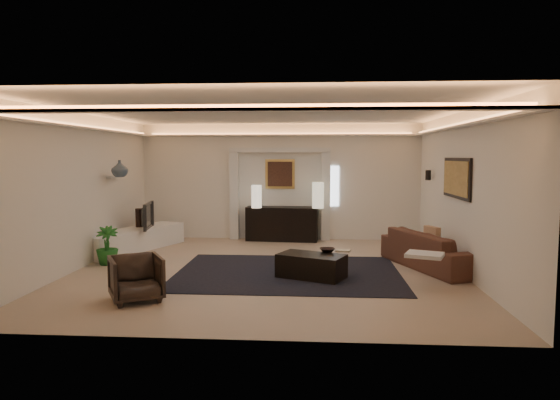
# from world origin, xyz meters

# --- Properties ---
(floor) EXTENTS (7.00, 7.00, 0.00)m
(floor) POSITION_xyz_m (0.00, 0.00, 0.00)
(floor) COLOR tan
(floor) RESTS_ON ground
(ceiling) EXTENTS (7.00, 7.00, 0.00)m
(ceiling) POSITION_xyz_m (0.00, 0.00, 2.90)
(ceiling) COLOR white
(ceiling) RESTS_ON ground
(wall_back) EXTENTS (7.00, 0.00, 7.00)m
(wall_back) POSITION_xyz_m (0.00, 3.50, 1.45)
(wall_back) COLOR white
(wall_back) RESTS_ON ground
(wall_front) EXTENTS (7.00, 0.00, 7.00)m
(wall_front) POSITION_xyz_m (0.00, -3.50, 1.45)
(wall_front) COLOR white
(wall_front) RESTS_ON ground
(wall_left) EXTENTS (0.00, 7.00, 7.00)m
(wall_left) POSITION_xyz_m (-3.50, 0.00, 1.45)
(wall_left) COLOR white
(wall_left) RESTS_ON ground
(wall_right) EXTENTS (0.00, 7.00, 7.00)m
(wall_right) POSITION_xyz_m (3.50, 0.00, 1.45)
(wall_right) COLOR white
(wall_right) RESTS_ON ground
(cove_soffit) EXTENTS (7.00, 7.00, 0.04)m
(cove_soffit) POSITION_xyz_m (0.00, 0.00, 2.62)
(cove_soffit) COLOR silver
(cove_soffit) RESTS_ON ceiling
(daylight_slit) EXTENTS (0.25, 0.03, 1.00)m
(daylight_slit) POSITION_xyz_m (1.35, 3.48, 1.35)
(daylight_slit) COLOR white
(daylight_slit) RESTS_ON wall_back
(area_rug) EXTENTS (4.00, 3.00, 0.01)m
(area_rug) POSITION_xyz_m (0.40, -0.20, 0.01)
(area_rug) COLOR black
(area_rug) RESTS_ON ground
(pilaster_left) EXTENTS (0.22, 0.20, 2.20)m
(pilaster_left) POSITION_xyz_m (-1.15, 3.40, 1.10)
(pilaster_left) COLOR silver
(pilaster_left) RESTS_ON ground
(pilaster_right) EXTENTS (0.22, 0.20, 2.20)m
(pilaster_right) POSITION_xyz_m (1.15, 3.40, 1.10)
(pilaster_right) COLOR silver
(pilaster_right) RESTS_ON ground
(alcove_header) EXTENTS (2.52, 0.20, 0.12)m
(alcove_header) POSITION_xyz_m (0.00, 3.40, 2.25)
(alcove_header) COLOR silver
(alcove_header) RESTS_ON wall_back
(painting_frame) EXTENTS (0.74, 0.04, 0.74)m
(painting_frame) POSITION_xyz_m (0.00, 3.47, 1.65)
(painting_frame) COLOR tan
(painting_frame) RESTS_ON wall_back
(painting_canvas) EXTENTS (0.62, 0.02, 0.62)m
(painting_canvas) POSITION_xyz_m (0.00, 3.44, 1.65)
(painting_canvas) COLOR #4C2D1E
(painting_canvas) RESTS_ON wall_back
(art_panel_frame) EXTENTS (0.04, 1.64, 0.74)m
(art_panel_frame) POSITION_xyz_m (3.47, 0.30, 1.70)
(art_panel_frame) COLOR black
(art_panel_frame) RESTS_ON wall_right
(art_panel_gold) EXTENTS (0.02, 1.50, 0.62)m
(art_panel_gold) POSITION_xyz_m (3.44, 0.30, 1.70)
(art_panel_gold) COLOR tan
(art_panel_gold) RESTS_ON wall_right
(wall_sconce) EXTENTS (0.12, 0.12, 0.22)m
(wall_sconce) POSITION_xyz_m (3.38, 2.20, 1.68)
(wall_sconce) COLOR black
(wall_sconce) RESTS_ON wall_right
(wall_niche) EXTENTS (0.10, 0.55, 0.04)m
(wall_niche) POSITION_xyz_m (-3.44, 1.40, 1.65)
(wall_niche) COLOR silver
(wall_niche) RESTS_ON wall_left
(console) EXTENTS (1.80, 0.68, 0.88)m
(console) POSITION_xyz_m (0.07, 3.25, 0.40)
(console) COLOR black
(console) RESTS_ON ground
(lamp_left) EXTENTS (0.28, 0.28, 0.56)m
(lamp_left) POSITION_xyz_m (-0.54, 2.97, 1.09)
(lamp_left) COLOR #F2E4C5
(lamp_left) RESTS_ON console
(lamp_right) EXTENTS (0.34, 0.34, 0.63)m
(lamp_right) POSITION_xyz_m (0.95, 3.00, 1.09)
(lamp_right) COLOR beige
(lamp_right) RESTS_ON console
(media_ledge) EXTENTS (1.66, 2.76, 0.51)m
(media_ledge) POSITION_xyz_m (-3.15, 1.75, 0.22)
(media_ledge) COLOR white
(media_ledge) RESTS_ON ground
(tv) EXTENTS (1.03, 0.28, 0.59)m
(tv) POSITION_xyz_m (-2.94, 1.81, 0.74)
(tv) COLOR black
(tv) RESTS_ON media_ledge
(figurine) EXTENTS (0.16, 0.16, 0.42)m
(figurine) POSITION_xyz_m (-3.14, 2.05, 0.64)
(figurine) COLOR black
(figurine) RESTS_ON media_ledge
(ginger_jar) EXTENTS (0.44, 0.44, 0.35)m
(ginger_jar) POSITION_xyz_m (-3.15, 1.02, 1.84)
(ginger_jar) COLOR slate
(ginger_jar) RESTS_ON wall_niche
(plant) EXTENTS (0.53, 0.53, 0.74)m
(plant) POSITION_xyz_m (-3.14, 0.27, 0.37)
(plant) COLOR #1F631E
(plant) RESTS_ON ground
(sofa) EXTENTS (2.52, 1.70, 0.68)m
(sofa) POSITION_xyz_m (3.11, 0.41, 0.34)
(sofa) COLOR #50391B
(sofa) RESTS_ON ground
(throw_blanket) EXTENTS (0.68, 0.62, 0.06)m
(throw_blanket) POSITION_xyz_m (2.61, -1.13, 0.55)
(throw_blanket) COLOR silver
(throw_blanket) RESTS_ON sofa
(throw_pillow) EXTENTS (0.26, 0.39, 0.38)m
(throw_pillow) POSITION_xyz_m (3.15, 0.72, 0.55)
(throw_pillow) COLOR tan
(throw_pillow) RESTS_ON sofa
(coffee_table) EXTENTS (1.27, 1.00, 0.42)m
(coffee_table) POSITION_xyz_m (0.82, -0.53, 0.21)
(coffee_table) COLOR black
(coffee_table) RESTS_ON ground
(bowl) EXTENTS (0.29, 0.29, 0.07)m
(bowl) POSITION_xyz_m (1.10, -0.30, 0.44)
(bowl) COLOR black
(bowl) RESTS_ON coffee_table
(magazine) EXTENTS (0.28, 0.23, 0.03)m
(magazine) POSITION_xyz_m (1.38, -0.23, 0.42)
(magazine) COLOR beige
(magazine) RESTS_ON coffee_table
(armchair) EXTENTS (0.98, 0.98, 0.66)m
(armchair) POSITION_xyz_m (-1.71, -2.07, 0.33)
(armchair) COLOR black
(armchair) RESTS_ON ground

